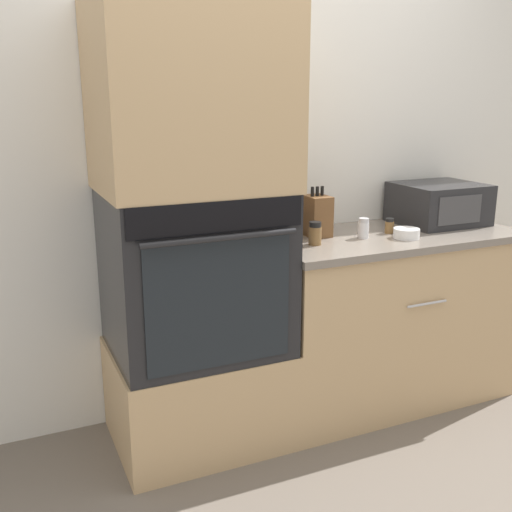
% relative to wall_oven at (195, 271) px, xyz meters
% --- Properties ---
extents(ground_plane, '(12.00, 12.00, 0.00)m').
position_rel_wall_oven_xyz_m(ground_plane, '(0.38, -0.30, -0.81)').
color(ground_plane, '#6B6056').
extents(wall_back, '(8.00, 0.05, 2.50)m').
position_rel_wall_oven_xyz_m(wall_back, '(0.38, 0.33, 0.44)').
color(wall_back, silver).
rests_on(wall_back, ground_plane).
extents(oven_cabinet_base, '(0.76, 0.60, 0.45)m').
position_rel_wall_oven_xyz_m(oven_cabinet_base, '(0.00, 0.00, -0.58)').
color(oven_cabinet_base, tan).
rests_on(oven_cabinet_base, ground_plane).
extents(wall_oven, '(0.73, 0.64, 0.71)m').
position_rel_wall_oven_xyz_m(wall_oven, '(0.00, 0.00, 0.00)').
color(wall_oven, black).
rests_on(wall_oven, oven_cabinet_base).
extents(oven_cabinet_upper, '(0.76, 0.60, 0.76)m').
position_rel_wall_oven_xyz_m(oven_cabinet_upper, '(0.00, 0.00, 0.73)').
color(oven_cabinet_upper, tan).
rests_on(oven_cabinet_upper, wall_oven).
extents(counter_unit, '(1.30, 0.63, 0.88)m').
position_rel_wall_oven_xyz_m(counter_unit, '(1.02, 0.00, -0.36)').
color(counter_unit, tan).
rests_on(counter_unit, ground_plane).
extents(microwave, '(0.43, 0.38, 0.21)m').
position_rel_wall_oven_xyz_m(microwave, '(1.39, 0.09, 0.18)').
color(microwave, '#232326').
rests_on(microwave, counter_unit).
extents(knife_block, '(0.11, 0.14, 0.24)m').
position_rel_wall_oven_xyz_m(knife_block, '(0.65, 0.10, 0.17)').
color(knife_block, brown).
rests_on(knife_block, counter_unit).
extents(bowl, '(0.12, 0.12, 0.05)m').
position_rel_wall_oven_xyz_m(bowl, '(1.02, -0.12, 0.10)').
color(bowl, white).
rests_on(bowl, counter_unit).
extents(condiment_jar_near, '(0.05, 0.05, 0.10)m').
position_rel_wall_oven_xyz_m(condiment_jar_near, '(0.83, -0.04, 0.12)').
color(condiment_jar_near, silver).
rests_on(condiment_jar_near, counter_unit).
extents(condiment_jar_mid, '(0.04, 0.04, 0.07)m').
position_rel_wall_oven_xyz_m(condiment_jar_mid, '(1.01, -0.00, 0.11)').
color(condiment_jar_mid, brown).
rests_on(condiment_jar_mid, counter_unit).
extents(condiment_jar_far, '(0.06, 0.06, 0.11)m').
position_rel_wall_oven_xyz_m(condiment_jar_far, '(0.56, -0.06, 0.13)').
color(condiment_jar_far, brown).
rests_on(condiment_jar_far, counter_unit).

